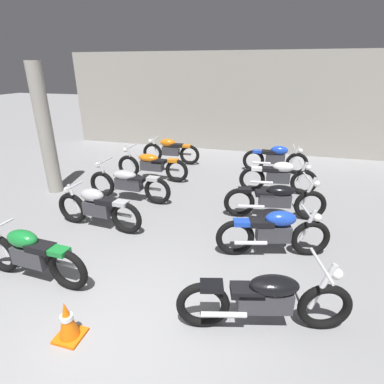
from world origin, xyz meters
name	(u,v)px	position (x,y,z in m)	size (l,w,h in m)	color
ground_plane	(113,341)	(0.00, 0.00, 0.00)	(60.00, 60.00, 0.00)	gray
back_wall	(235,103)	(0.00, 9.43, 1.80)	(13.43, 0.24, 3.60)	#9E998E
support_pillar	(45,131)	(-3.87, 3.87, 1.60)	(0.36, 0.36, 3.20)	#9E998E
motorcycle_left_row_0	(31,254)	(-1.73, 0.71, 0.46)	(1.97, 0.48, 0.88)	black
motorcycle_left_row_1	(97,207)	(-1.67, 2.43, 0.46)	(1.97, 0.48, 0.88)	black
motorcycle_left_row_2	(128,183)	(-1.71, 3.86, 0.45)	(2.17, 0.68, 0.97)	black
motorcycle_left_row_3	(152,165)	(-1.74, 5.38, 0.45)	(2.17, 0.68, 0.97)	black
motorcycle_left_row_4	(170,150)	(-1.76, 7.05, 0.46)	(1.97, 0.49, 0.88)	black
motorcycle_right_row_0	(266,299)	(1.73, 0.72, 0.45)	(2.13, 0.84, 0.97)	black
motorcycle_right_row_1	(274,232)	(1.77, 2.40, 0.46)	(1.93, 0.71, 0.88)	black
motorcycle_right_row_2	(275,199)	(1.76, 3.85, 0.45)	(2.15, 0.75, 0.97)	black
motorcycle_right_row_3	(278,176)	(1.79, 5.34, 0.46)	(1.97, 0.52, 0.88)	black
motorcycle_right_row_4	(275,158)	(1.67, 7.03, 0.46)	(1.97, 0.48, 0.88)	black
traffic_cone	(67,321)	(-0.53, -0.09, 0.26)	(0.32, 0.32, 0.54)	orange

